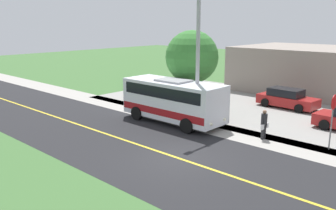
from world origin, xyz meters
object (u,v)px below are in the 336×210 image
(shuttle_bus_front, at_px, (173,99))
(street_light_pole, at_px, (197,55))
(pedestrian_with_bags, at_px, (264,123))
(stop_sign, at_px, (333,113))
(tree_curbside, at_px, (192,57))
(parked_car_near, at_px, (287,99))

(shuttle_bus_front, xyz_separation_m, street_light_pole, (-0.35, 1.55, 2.88))
(pedestrian_with_bags, bearing_deg, stop_sign, 101.54)
(pedestrian_with_bags, xyz_separation_m, tree_curbside, (-1.98, -6.78, 3.07))
(stop_sign, bearing_deg, tree_curbside, -97.32)
(shuttle_bus_front, relative_size, stop_sign, 2.46)
(parked_car_near, height_order, tree_curbside, tree_curbside)
(street_light_pole, distance_m, parked_car_near, 9.55)
(stop_sign, height_order, parked_car_near, stop_sign)
(pedestrian_with_bags, bearing_deg, shuttle_bus_front, -81.42)
(shuttle_bus_front, height_order, parked_car_near, shuttle_bus_front)
(parked_car_near, bearing_deg, tree_curbside, -36.71)
(stop_sign, bearing_deg, parked_car_near, -142.41)
(shuttle_bus_front, xyz_separation_m, pedestrian_with_bags, (-0.90, 5.95, -0.66))
(stop_sign, distance_m, street_light_pole, 8.20)
(street_light_pole, height_order, tree_curbside, street_light_pole)
(parked_car_near, xyz_separation_m, tree_curbside, (6.01, -4.48, 3.27))
(stop_sign, height_order, tree_curbside, tree_curbside)
(pedestrian_with_bags, bearing_deg, tree_curbside, -106.27)
(shuttle_bus_front, distance_m, pedestrian_with_bags, 6.05)
(pedestrian_with_bags, distance_m, parked_car_near, 8.32)
(parked_car_near, bearing_deg, stop_sign, 37.59)
(pedestrian_with_bags, height_order, street_light_pole, street_light_pole)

